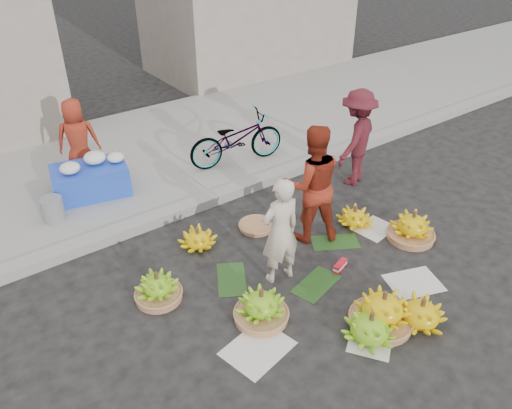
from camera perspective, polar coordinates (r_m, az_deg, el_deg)
ground at (r=6.49m, az=6.38°, el=-7.76°), size 80.00×80.00×0.00m
curb at (r=7.87m, az=-4.26°, el=0.96°), size 40.00×0.25×0.15m
sidewalk at (r=9.53m, az=-11.10°, el=6.15°), size 40.00×4.00×0.12m
newspaper_scatter at (r=6.08m, az=11.48°, el=-11.54°), size 3.20×1.80×0.00m
banana_leaves at (r=6.54m, az=4.55°, el=-7.18°), size 2.00×1.00×0.00m
banana_bunch_0 at (r=5.72m, az=0.60°, el=-11.58°), size 0.61×0.61×0.43m
banana_bunch_1 at (r=5.66m, az=12.91°, el=-13.51°), size 0.65×0.65×0.37m
banana_bunch_2 at (r=5.82m, az=14.25°, el=-11.64°), size 0.74×0.74×0.47m
banana_bunch_3 at (r=5.98m, az=18.34°, el=-11.68°), size 0.65×0.65×0.36m
banana_bunch_4 at (r=7.26m, az=17.41°, el=-2.48°), size 0.66×0.66×0.45m
banana_bunch_5 at (r=7.37m, az=11.20°, el=-1.42°), size 0.65×0.65×0.32m
banana_bunch_6 at (r=6.09m, az=-11.16°, el=-9.35°), size 0.62×0.62×0.40m
banana_bunch_7 at (r=6.85m, az=-6.68°, el=-3.90°), size 0.58×0.58×0.31m
basket_spare at (r=7.23m, az=0.03°, el=-2.49°), size 0.63×0.63×0.06m
incense_stack at (r=6.56m, az=9.60°, el=-6.89°), size 0.26×0.15×0.10m
vendor_cream at (r=5.95m, az=2.79°, el=-3.09°), size 0.55×0.39×1.42m
vendor_red at (r=6.68m, az=6.39°, el=2.31°), size 1.01×0.93×1.68m
man_striped at (r=8.21m, az=11.39°, el=7.47°), size 1.18×0.94×1.59m
flower_table at (r=8.13m, az=-18.36°, el=2.87°), size 1.24×0.92×0.65m
grey_bucket at (r=7.69m, az=-22.20°, el=-0.50°), size 0.31×0.31×0.35m
flower_vendor at (r=8.50m, az=-19.69°, el=6.99°), size 0.77×0.65×1.34m
bicycle at (r=8.59m, az=-2.26°, el=7.51°), size 0.89×1.77×0.89m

